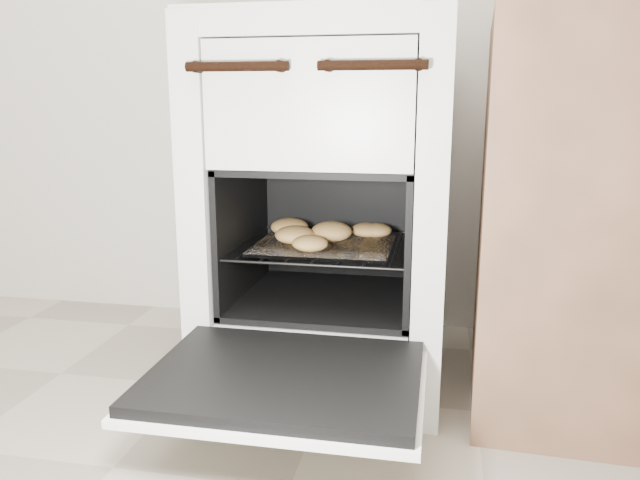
{
  "coord_description": "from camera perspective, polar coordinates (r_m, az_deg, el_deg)",
  "views": [
    {
      "loc": [
        0.24,
        -0.24,
        0.66
      ],
      "look_at": [
        -0.02,
        1.07,
        0.36
      ],
      "focal_mm": 35.0,
      "sensor_mm": 36.0,
      "label": 1
    }
  ],
  "objects": [
    {
      "name": "baked_rolls",
      "position": [
        1.45,
        0.26,
        0.73
      ],
      "size": [
        0.31,
        0.28,
        0.05
      ],
      "color": "tan",
      "rests_on": "foil_sheet"
    },
    {
      "name": "foil_sheet",
      "position": [
        1.42,
        0.42,
        -0.44
      ],
      "size": [
        0.31,
        0.27,
        0.01
      ],
      "primitive_type": "cube",
      "color": "white",
      "rests_on": "oven_rack"
    },
    {
      "name": "stove",
      "position": [
        1.48,
        0.97,
        2.8
      ],
      "size": [
        0.54,
        0.6,
        0.83
      ],
      "color": "silver",
      "rests_on": "ground"
    },
    {
      "name": "oven_rack",
      "position": [
        1.44,
        0.55,
        -0.49
      ],
      "size": [
        0.39,
        0.38,
        0.01
      ],
      "color": "black",
      "rests_on": "stove"
    },
    {
      "name": "oven_door",
      "position": [
        1.12,
        -3.24,
        -12.64
      ],
      "size": [
        0.49,
        0.38,
        0.03
      ],
      "color": "black",
      "rests_on": "stove"
    }
  ]
}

